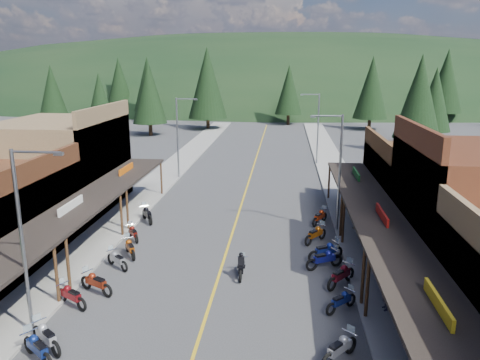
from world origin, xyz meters
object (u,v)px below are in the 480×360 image
(bike_west_4, at_px, (37,347))
(bike_west_9, at_px, (130,247))
(bike_east_5, at_px, (340,347))
(pedestrian_east_b, at_px, (355,216))
(bike_west_10, at_px, (133,232))
(bike_east_7, at_px, (341,274))
(bike_west_6, at_px, (71,295))
(pine_9, at_px, (435,99))
(pine_4, at_px, (372,88))
(pine_1, at_px, (148,84))
(pine_8, at_px, (100,103))
(streetlight_1, at_px, (179,134))
(streetlight_2, at_px, (338,168))
(bike_east_10, at_px, (316,233))
(pine_2, at_px, (207,83))
(pine_5, at_px, (446,81))
(pine_7, at_px, (119,83))
(bike_west_8, at_px, (117,259))
(pine_0, at_px, (52,90))
(bike_west_5, at_px, (46,335))
(streetlight_0, at_px, (25,236))
(bike_east_9, at_px, (326,250))
(bike_east_8, at_px, (324,258))
(shop_east_3, at_px, (426,186))
(shop_west_3, at_px, (63,165))
(bike_west_11, at_px, (147,214))
(bike_east_6, at_px, (341,300))
(pedestrian_east_a, at_px, (386,294))
(pine_3, at_px, (289,90))
(pine_10, at_px, (149,93))
(bike_east_11, at_px, (320,216))
(bike_west_7, at_px, (96,282))

(bike_west_4, distance_m, bike_west_9, 10.24)
(bike_east_5, xyz_separation_m, pedestrian_east_b, (2.70, 15.05, 0.38))
(bike_west_10, xyz_separation_m, bike_east_7, (12.73, -5.27, 0.11))
(bike_west_6, bearing_deg, pine_9, -1.60)
(pine_4, distance_m, bike_east_7, 61.68)
(pine_1, height_order, bike_east_5, pine_1)
(pine_8, xyz_separation_m, bike_east_7, (28.45, -40.23, -5.32))
(pine_9, bearing_deg, streetlight_1, -143.38)
(streetlight_2, height_order, bike_east_10, streetlight_2)
(pine_2, distance_m, bike_east_5, 66.94)
(pine_5, bearing_deg, pine_7, 176.53)
(bike_west_8, distance_m, bike_west_9, 1.70)
(pine_0, distance_m, bike_west_5, 77.16)
(streetlight_1, xyz_separation_m, bike_east_7, (13.40, -22.23, -3.81))
(streetlight_0, height_order, pedestrian_east_b, streetlight_0)
(pine_9, height_order, bike_west_4, pine_9)
(pine_0, xyz_separation_m, bike_west_10, (33.73, -56.96, -5.94))
(pine_4, height_order, pine_5, pine_5)
(bike_east_9, bearing_deg, pine_4, 139.54)
(bike_east_8, bearing_deg, shop_east_3, 112.96)
(pine_4, bearing_deg, bike_west_4, -109.42)
(shop_west_3, distance_m, pine_9, 50.71)
(streetlight_1, bearing_deg, bike_west_11, -87.65)
(bike_east_7, bearing_deg, bike_east_6, -56.63)
(pine_2, height_order, bike_west_5, pine_2)
(pine_0, height_order, pine_4, pine_4)
(pedestrian_east_a, relative_size, pedestrian_east_b, 0.94)
(bike_east_7, bearing_deg, streetlight_2, 126.03)
(bike_east_9, bearing_deg, pine_3, 153.24)
(pine_0, height_order, pine_5, pine_5)
(pine_10, height_order, bike_west_4, pine_10)
(pine_8, distance_m, bike_west_6, 46.58)
(pine_0, distance_m, pine_3, 44.18)
(streetlight_1, xyz_separation_m, pedestrian_east_a, (15.15, -24.71, -3.52))
(bike_west_11, bearing_deg, pine_1, 73.92)
(pine_2, distance_m, pedestrian_east_b, 53.36)
(streetlight_2, bearing_deg, streetlight_1, 134.80)
(bike_west_6, bearing_deg, bike_east_8, -35.70)
(pine_0, height_order, pine_9, pine_0)
(bike_west_5, relative_size, bike_east_10, 0.99)
(bike_west_11, bearing_deg, pedestrian_east_b, -33.16)
(pine_4, distance_m, bike_west_10, 60.45)
(pine_4, xyz_separation_m, bike_east_6, (-11.82, -62.79, -6.68))
(pine_8, bearing_deg, bike_east_11, -47.54)
(pine_10, bearing_deg, bike_east_6, -65.39)
(bike_west_8, bearing_deg, bike_east_8, -45.52)
(pine_9, relative_size, bike_west_10, 5.64)
(pine_1, height_order, pine_8, pine_1)
(pine_8, bearing_deg, pine_4, 26.57)
(bike_west_11, bearing_deg, bike_west_7, -119.04)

